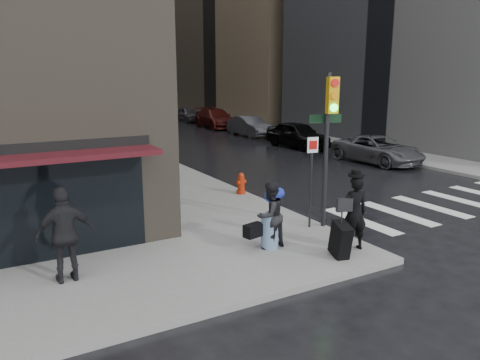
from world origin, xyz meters
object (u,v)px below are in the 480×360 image
object	(u,v)px
man_overcoat	(351,217)
traffic_light	(327,130)
parked_car_2	(250,126)
parked_car_0	(378,150)
parked_car_3	(216,118)
parked_car_5	(166,110)
parked_car_1	(298,135)
parked_car_4	(188,114)
fire_hydrant	(241,184)
man_jeans	(269,215)
man_greycoat	(65,235)

from	to	relation	value
man_overcoat	traffic_light	distance (m)	2.67
parked_car_2	parked_car_0	bearing A→B (deg)	-89.04
parked_car_0	parked_car_3	world-z (taller)	parked_car_3
parked_car_2	parked_car_5	bearing A→B (deg)	88.18
parked_car_1	parked_car_4	bearing A→B (deg)	85.06
man_overcoat	parked_car_4	xyz separation A→B (m)	(10.08, 33.23, -0.34)
fire_hydrant	man_jeans	bearing A→B (deg)	-112.41
parked_car_0	parked_car_4	size ratio (longest dim) A/B	1.24
parked_car_4	parked_car_5	world-z (taller)	parked_car_5
parked_car_1	parked_car_5	size ratio (longest dim) A/B	1.09
fire_hydrant	parked_car_2	distance (m)	17.38
parked_car_0	parked_car_4	world-z (taller)	parked_car_0
parked_car_1	parked_car_2	world-z (taller)	parked_car_1
man_overcoat	man_jeans	world-z (taller)	man_overcoat
parked_car_3	man_jeans	bearing A→B (deg)	-110.91
man_greycoat	traffic_light	size ratio (longest dim) A/B	0.47
fire_hydrant	parked_car_4	world-z (taller)	parked_car_4
fire_hydrant	parked_car_3	world-z (taller)	parked_car_3
man_overcoat	traffic_light	xyz separation A→B (m)	(0.62, 1.76, 1.91)
man_overcoat	man_jeans	distance (m)	1.99
parked_car_4	fire_hydrant	bearing A→B (deg)	-108.77
man_overcoat	parked_car_0	world-z (taller)	man_overcoat
parked_car_1	parked_car_3	bearing A→B (deg)	84.66
man_jeans	parked_car_3	bearing A→B (deg)	-127.50
parked_car_3	parked_car_4	world-z (taller)	parked_car_3
fire_hydrant	parked_car_1	bearing A→B (deg)	44.09
parked_car_1	parked_car_5	bearing A→B (deg)	85.41
traffic_light	parked_car_5	xyz separation A→B (m)	(9.53, 37.58, -2.21)
man_greycoat	parked_car_1	distance (m)	20.58
man_greycoat	parked_car_1	xyz separation A→B (m)	(15.74, 13.26, -0.37)
traffic_light	fire_hydrant	size ratio (longest dim) A/B	5.56
man_overcoat	parked_car_1	distance (m)	17.61
fire_hydrant	parked_car_1	world-z (taller)	parked_car_1
parked_car_3	man_overcoat	bearing A→B (deg)	-107.04
parked_car_2	parked_car_4	distance (m)	12.24
man_jeans	traffic_light	xyz separation A→B (m)	(2.24, 0.61, 1.92)
man_overcoat	parked_car_0	size ratio (longest dim) A/B	0.42
parked_car_1	man_overcoat	bearing A→B (deg)	-125.11
parked_car_0	parked_car_2	world-z (taller)	parked_car_2
traffic_light	parked_car_1	bearing A→B (deg)	68.30
parked_car_0	parked_car_5	xyz separation A→B (m)	(0.28, 30.57, 0.02)
traffic_light	parked_car_2	distance (m)	21.35
man_greycoat	fire_hydrant	world-z (taller)	man_greycoat
fire_hydrant	parked_car_3	xyz separation A→B (m)	(9.47, 20.88, 0.30)
parked_car_2	parked_car_3	world-z (taller)	parked_car_3
man_greycoat	parked_car_3	world-z (taller)	man_greycoat
man_overcoat	parked_car_5	distance (m)	40.64
man_jeans	parked_car_5	bearing A→B (deg)	-120.64
traffic_light	parked_car_0	xyz separation A→B (m)	(9.25, 7.01, -2.24)
parked_car_4	traffic_light	bearing A→B (deg)	-105.91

